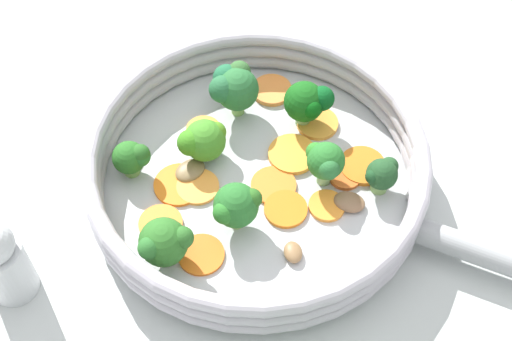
{
  "coord_description": "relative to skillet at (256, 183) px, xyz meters",
  "views": [
    {
      "loc": [
        0.26,
        -0.29,
        0.56
      ],
      "look_at": [
        0.0,
        0.0,
        0.03
      ],
      "focal_mm": 50.0,
      "sensor_mm": 36.0,
      "label": 1
    }
  ],
  "objects": [
    {
      "name": "broccoli_floret_5",
      "position": [
        0.05,
        0.04,
        0.04
      ],
      "size": [
        0.04,
        0.04,
        0.05
      ],
      "color": "#7FAD6E",
      "rests_on": "skillet"
    },
    {
      "name": "mushroom_piece_2",
      "position": [
        0.08,
        -0.04,
        0.01
      ],
      "size": [
        0.03,
        0.03,
        0.01
      ],
      "primitive_type": "ellipsoid",
      "rotation": [
        0.0,
        0.0,
        2.49
      ],
      "color": "olive",
      "rests_on": "skillet"
    },
    {
      "name": "carrot_slice_9",
      "position": [
        0.01,
        0.04,
        0.01
      ],
      "size": [
        0.06,
        0.06,
        0.01
      ],
      "primitive_type": "cylinder",
      "rotation": [
        0.0,
        0.0,
        2.86
      ],
      "color": "orange",
      "rests_on": "skillet"
    },
    {
      "name": "broccoli_floret_2",
      "position": [
        0.0,
        -0.12,
        0.04
      ],
      "size": [
        0.04,
        0.05,
        0.05
      ],
      "color": "#87B165",
      "rests_on": "skillet"
    },
    {
      "name": "ground_plane",
      "position": [
        0.0,
        0.0,
        -0.01
      ],
      "size": [
        4.0,
        4.0,
        0.0
      ],
      "primitive_type": "plane",
      "color": "#B6BCB9"
    },
    {
      "name": "carrot_slice_12",
      "position": [
        0.0,
        0.09,
        0.01
      ],
      "size": [
        0.06,
        0.06,
        0.0
      ],
      "primitive_type": "cylinder",
      "rotation": [
        0.0,
        0.0,
        5.65
      ],
      "color": "orange",
      "rests_on": "skillet"
    },
    {
      "name": "carrot_slice_4",
      "position": [
        0.07,
        0.02,
        0.01
      ],
      "size": [
        0.05,
        0.05,
        0.0
      ],
      "primitive_type": "cylinder",
      "rotation": [
        0.0,
        0.0,
        4.27
      ],
      "color": "orange",
      "rests_on": "skillet"
    },
    {
      "name": "skillet_rivet_left",
      "position": [
        0.14,
        0.01,
        0.01
      ],
      "size": [
        0.01,
        0.01,
        0.01
      ],
      "primitive_type": "sphere",
      "color": "#B5B9B4",
      "rests_on": "skillet"
    },
    {
      "name": "carrot_slice_3",
      "position": [
        -0.03,
        -0.1,
        0.01
      ],
      "size": [
        0.04,
        0.04,
        0.0
      ],
      "primitive_type": "cylinder",
      "rotation": [
        0.0,
        0.0,
        4.76
      ],
      "color": "orange",
      "rests_on": "skillet"
    },
    {
      "name": "skillet",
      "position": [
        0.0,
        0.0,
        0.0
      ],
      "size": [
        0.3,
        0.3,
        0.01
      ],
      "primitive_type": "cylinder",
      "color": "#B2B5B7",
      "rests_on": "ground_plane"
    },
    {
      "name": "skillet_rim_wall",
      "position": [
        0.0,
        0.0,
        0.03
      ],
      "size": [
        0.32,
        0.32,
        0.05
      ],
      "color": "#B6B0BA",
      "rests_on": "skillet"
    },
    {
      "name": "salt_shaker",
      "position": [
        -0.08,
        -0.22,
        0.04
      ],
      "size": [
        0.04,
        0.04,
        0.09
      ],
      "color": "silver",
      "rests_on": "ground_plane"
    },
    {
      "name": "mushroom_piece_0",
      "position": [
        -0.05,
        -0.04,
        0.01
      ],
      "size": [
        0.03,
        0.03,
        0.01
      ],
      "primitive_type": "ellipsoid",
      "rotation": [
        0.0,
        0.0,
        4.6
      ],
      "color": "olive",
      "rests_on": "skillet"
    },
    {
      "name": "broccoli_floret_0",
      "position": [
        -0.06,
        -0.01,
        0.03
      ],
      "size": [
        0.04,
        0.05,
        0.04
      ],
      "color": "#7B965B",
      "rests_on": "skillet"
    },
    {
      "name": "carrot_slice_8",
      "position": [
        0.04,
        -0.01,
        0.01
      ],
      "size": [
        0.05,
        0.05,
        0.0
      ],
      "primitive_type": "cylinder",
      "rotation": [
        0.0,
        0.0,
        2.94
      ],
      "color": "orange",
      "rests_on": "skillet"
    },
    {
      "name": "carrot_slice_0",
      "position": [
        -0.03,
        -0.04,
        0.01
      ],
      "size": [
        0.06,
        0.06,
        0.0
      ],
      "primitive_type": "cylinder",
      "rotation": [
        0.0,
        0.0,
        5.44
      ],
      "color": "#F9963A",
      "rests_on": "skillet"
    },
    {
      "name": "carrot_slice_1",
      "position": [
        -0.06,
        0.09,
        0.01
      ],
      "size": [
        0.06,
        0.06,
        0.01
      ],
      "primitive_type": "cylinder",
      "rotation": [
        0.0,
        0.0,
        5.79
      ],
      "color": "orange",
      "rests_on": "skillet"
    },
    {
      "name": "carrot_slice_10",
      "position": [
        0.02,
        0.01,
        0.01
      ],
      "size": [
        0.05,
        0.05,
        0.0
      ],
      "primitive_type": "cylinder",
      "rotation": [
        0.0,
        0.0,
        2.91
      ],
      "color": "orange",
      "rests_on": "skillet"
    },
    {
      "name": "carrot_slice_7",
      "position": [
        -0.08,
        0.01,
        0.01
      ],
      "size": [
        0.04,
        0.04,
        0.0
      ],
      "primitive_type": "cylinder",
      "rotation": [
        0.0,
        0.0,
        1.8
      ],
      "color": "orange",
      "rests_on": "skillet"
    },
    {
      "name": "carrot_slice_2",
      "position": [
        0.06,
        0.06,
        0.01
      ],
      "size": [
        0.04,
        0.04,
        0.0
      ],
      "primitive_type": "cylinder",
      "rotation": [
        0.0,
        0.0,
        1.06
      ],
      "color": "#DA5F21",
      "rests_on": "skillet"
    },
    {
      "name": "broccoli_floret_1",
      "position": [
        -0.01,
        0.08,
        0.04
      ],
      "size": [
        0.04,
        0.04,
        0.05
      ],
      "color": "#80A661",
      "rests_on": "skillet"
    },
    {
      "name": "mushroom_piece_1",
      "position": [
        0.08,
        0.04,
        0.01
      ],
      "size": [
        0.04,
        0.03,
        0.01
      ],
      "primitive_type": "ellipsoid",
      "rotation": [
        0.0,
        0.0,
        0.41
      ],
      "color": "brown",
      "rests_on": "skillet"
    },
    {
      "name": "broccoli_floret_6",
      "position": [
        -0.09,
        -0.07,
        0.03
      ],
      "size": [
        0.03,
        0.03,
        0.04
      ],
      "color": "#78A64F",
      "rests_on": "skillet"
    },
    {
      "name": "broccoli_floret_7",
      "position": [
        0.02,
        -0.05,
        0.04
      ],
      "size": [
        0.04,
        0.04,
        0.05
      ],
      "color": "#8BB25C",
      "rests_on": "skillet"
    },
    {
      "name": "carrot_slice_5",
      "position": [
        0.07,
        0.08,
        0.01
      ],
      "size": [
        0.06,
        0.06,
        0.01
      ],
      "primitive_type": "cylinder",
      "rotation": [
        0.0,
        0.0,
        0.7
      ],
      "color": "orange",
      "rests_on": "skillet"
    },
    {
      "name": "broccoli_floret_3",
      "position": [
        -0.07,
        0.05,
        0.04
      ],
      "size": [
        0.05,
        0.05,
        0.06
      ],
      "color": "#86B45B",
      "rests_on": "skillet"
    },
    {
      "name": "carrot_slice_6",
      "position": [
        0.02,
        -0.09,
        0.01
      ],
      "size": [
        0.05,
        0.05,
        0.0
      ],
      "primitive_type": "cylinder",
      "rotation": [
        0.0,
        0.0,
        5.01
      ],
      "color": "orange",
      "rests_on": "skillet"
    },
    {
      "name": "carrot_slice_11",
      "position": [
        -0.05,
        -0.05,
        0.01
      ],
      "size": [
        0.05,
        0.05,
        0.0
      ],
      "primitive_type": "cylinder",
      "rotation": [
        0.0,
        0.0,
        6.12
      ],
      "color": "orange",
      "rests_on": "skillet"
    },
    {
      "name": "skillet_rivet_right",
      "position": [
        0.12,
        0.08,
        0.01
      ],
      "size": [
        0.01,
        0.01,
        0.01
      ],
      "primitive_type": "sphere",
      "color": "#B3B2B5",
      "rests_on": "skillet"
    },
    {
      "name": "broccoli_floret_4",
      "position": [
        0.09,
        0.07,
        0.03
      ],
      "size": [
        0.03,
        0.04,
        0.04
      ],
      "color": "#749D51",
      "rests_on": "skillet"
    }
  ]
}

